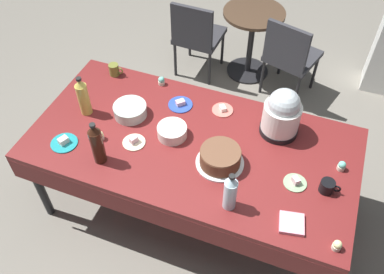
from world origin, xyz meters
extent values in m
plane|color=slate|center=(0.00, 0.00, 0.00)|extent=(9.00, 9.00, 0.00)
cube|color=maroon|center=(0.00, 0.00, 0.73)|extent=(2.20, 1.10, 0.04)
cylinder|color=black|center=(-1.02, -0.47, 0.35)|extent=(0.06, 0.06, 0.71)
cylinder|color=black|center=(-1.02, 0.47, 0.35)|extent=(0.06, 0.06, 0.71)
cylinder|color=black|center=(1.02, 0.47, 0.35)|extent=(0.06, 0.06, 0.71)
cube|color=maroon|center=(0.00, -0.55, 0.62)|extent=(2.20, 0.01, 0.18)
cube|color=maroon|center=(0.00, 0.55, 0.62)|extent=(2.20, 0.01, 0.18)
cylinder|color=silver|center=(0.23, -0.11, 0.76)|extent=(0.31, 0.31, 0.01)
cylinder|color=brown|center=(0.23, -0.11, 0.81)|extent=(0.26, 0.26, 0.10)
cylinder|color=brown|center=(0.23, -0.11, 0.87)|extent=(0.26, 0.26, 0.01)
cylinder|color=black|center=(0.52, 0.31, 0.77)|extent=(0.26, 0.26, 0.04)
cylinder|color=white|center=(0.52, 0.31, 0.89)|extent=(0.25, 0.25, 0.19)
sphere|color=#B2BCC1|center=(0.52, 0.31, 1.00)|extent=(0.21, 0.21, 0.21)
cylinder|color=#B2C6BC|center=(-0.50, 0.09, 0.79)|extent=(0.24, 0.24, 0.08)
cylinder|color=silver|center=(-0.15, 0.01, 0.79)|extent=(0.20, 0.20, 0.08)
cylinder|color=beige|center=(-0.36, -0.15, 0.75)|extent=(0.15, 0.15, 0.01)
cube|color=beige|center=(-0.36, -0.15, 0.78)|extent=(0.06, 0.07, 0.05)
cylinder|color=#E07266|center=(0.10, 0.36, 0.75)|extent=(0.15, 0.15, 0.01)
cube|color=white|center=(0.10, 0.36, 0.77)|extent=(0.06, 0.06, 0.03)
cylinder|color=#2D4CB2|center=(-0.21, 0.31, 0.75)|extent=(0.18, 0.18, 0.01)
cube|color=beige|center=(-0.21, 0.31, 0.78)|extent=(0.08, 0.08, 0.03)
cylinder|color=teal|center=(-0.80, -0.32, 0.75)|extent=(0.18, 0.18, 0.01)
cube|color=white|center=(-0.80, -0.32, 0.78)|extent=(0.07, 0.08, 0.04)
cylinder|color=#8CA87F|center=(0.72, -0.09, 0.75)|extent=(0.14, 0.14, 0.01)
cube|color=beige|center=(0.72, -0.09, 0.78)|extent=(0.06, 0.06, 0.04)
cylinder|color=beige|center=(-0.43, 0.47, 0.77)|extent=(0.05, 0.05, 0.03)
sphere|color=#6BC6B2|center=(-0.43, 0.47, 0.79)|extent=(0.05, 0.05, 0.05)
cylinder|color=beige|center=(-0.59, -0.19, 0.77)|extent=(0.05, 0.05, 0.03)
sphere|color=beige|center=(-0.59, -0.19, 0.79)|extent=(0.05, 0.05, 0.05)
cylinder|color=beige|center=(1.01, -0.44, 0.77)|extent=(0.05, 0.05, 0.03)
sphere|color=beige|center=(1.01, -0.44, 0.79)|extent=(0.05, 0.05, 0.05)
cylinder|color=beige|center=(0.96, 0.12, 0.77)|extent=(0.05, 0.05, 0.03)
sphere|color=#6BC6B2|center=(0.96, 0.12, 0.79)|extent=(0.05, 0.05, 0.05)
cylinder|color=silver|center=(0.38, -0.39, 0.86)|extent=(0.08, 0.08, 0.22)
cone|color=silver|center=(0.38, -0.39, 1.00)|extent=(0.07, 0.07, 0.05)
cylinder|color=black|center=(0.38, -0.39, 1.03)|extent=(0.04, 0.04, 0.02)
cylinder|color=gold|center=(-0.81, 0.00, 0.87)|extent=(0.08, 0.08, 0.25)
cone|color=gold|center=(-0.81, 0.00, 1.02)|extent=(0.07, 0.07, 0.05)
cylinder|color=black|center=(-0.81, 0.00, 1.06)|extent=(0.04, 0.04, 0.02)
cylinder|color=#33190F|center=(-0.50, -0.35, 0.88)|extent=(0.08, 0.08, 0.26)
cone|color=#33190F|center=(-0.50, -0.35, 1.04)|extent=(0.07, 0.07, 0.05)
cylinder|color=black|center=(-0.50, -0.35, 1.07)|extent=(0.04, 0.04, 0.02)
cylinder|color=black|center=(0.90, -0.08, 0.79)|extent=(0.09, 0.09, 0.08)
torus|color=black|center=(0.96, -0.08, 0.80)|extent=(0.05, 0.01, 0.05)
cylinder|color=olive|center=(-0.83, 0.45, 0.80)|extent=(0.08, 0.08, 0.09)
torus|color=olive|center=(-0.77, 0.45, 0.80)|extent=(0.06, 0.01, 0.06)
cube|color=pink|center=(0.75, -0.39, 0.76)|extent=(0.16, 0.16, 0.02)
cube|color=#333338|center=(-0.55, 1.64, 0.42)|extent=(0.46, 0.46, 0.05)
cube|color=#333338|center=(-0.56, 1.44, 0.65)|extent=(0.42, 0.06, 0.40)
cylinder|color=black|center=(-0.35, 1.83, 0.20)|extent=(0.03, 0.03, 0.40)
cylinder|color=black|center=(-0.73, 1.84, 0.20)|extent=(0.03, 0.03, 0.40)
cylinder|color=black|center=(-0.37, 1.45, 0.20)|extent=(0.03, 0.03, 0.40)
cylinder|color=black|center=(-0.75, 1.46, 0.20)|extent=(0.03, 0.03, 0.40)
cube|color=#333338|center=(0.40, 1.64, 0.42)|extent=(0.55, 0.55, 0.05)
cube|color=#333338|center=(0.34, 1.45, 0.65)|extent=(0.41, 0.16, 0.40)
cylinder|color=black|center=(0.64, 1.77, 0.20)|extent=(0.04, 0.04, 0.40)
cylinder|color=black|center=(0.27, 1.88, 0.20)|extent=(0.04, 0.04, 0.40)
cylinder|color=black|center=(0.53, 1.41, 0.20)|extent=(0.04, 0.04, 0.40)
cylinder|color=black|center=(0.16, 1.52, 0.20)|extent=(0.04, 0.04, 0.40)
cylinder|color=#473323|center=(-0.05, 1.79, 0.70)|extent=(0.60, 0.60, 0.03)
cylinder|color=black|center=(-0.05, 1.79, 0.35)|extent=(0.06, 0.06, 0.67)
cylinder|color=black|center=(-0.05, 1.79, 0.01)|extent=(0.44, 0.44, 0.02)
camera|label=1|loc=(0.66, -1.73, 2.83)|focal=38.81mm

